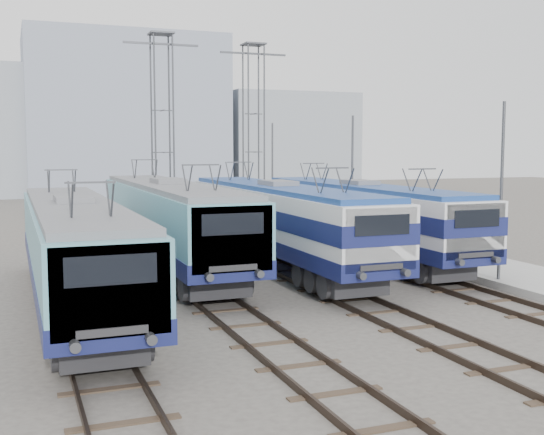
{
  "coord_description": "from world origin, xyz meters",
  "views": [
    {
      "loc": [
        -8.61,
        -18.76,
        5.28
      ],
      "look_at": [
        1.28,
        7.0,
        2.45
      ],
      "focal_mm": 45.0,
      "sensor_mm": 36.0,
      "label": 1
    }
  ],
  "objects": [
    {
      "name": "ground",
      "position": [
        0.0,
        0.0,
        0.0
      ],
      "size": [
        160.0,
        160.0,
        0.0
      ],
      "primitive_type": "plane",
      "color": "#514C47"
    },
    {
      "name": "platform",
      "position": [
        10.2,
        8.0,
        0.15
      ],
      "size": [
        4.0,
        70.0,
        0.3
      ],
      "primitive_type": "cube",
      "color": "#9E9E99",
      "rests_on": "ground"
    },
    {
      "name": "locomotive_far_left",
      "position": [
        -6.75,
        3.79,
        2.17
      ],
      "size": [
        2.75,
        17.33,
        3.26
      ],
      "color": "#151A4E",
      "rests_on": "ground"
    },
    {
      "name": "locomotive_center_left",
      "position": [
        -2.25,
        10.16,
        2.29
      ],
      "size": [
        2.91,
        18.39,
        3.46
      ],
      "color": "#151A4E",
      "rests_on": "ground"
    },
    {
      "name": "locomotive_center_right",
      "position": [
        2.25,
        8.63,
        2.29
      ],
      "size": [
        2.83,
        17.92,
        3.37
      ],
      "color": "#151A4E",
      "rests_on": "ground"
    },
    {
      "name": "locomotive_far_right",
      "position": [
        6.75,
        9.55,
        2.23
      ],
      "size": [
        2.76,
        17.44,
        3.28
      ],
      "color": "#151A4E",
      "rests_on": "ground"
    },
    {
      "name": "catenary_tower_west",
      "position": [
        0.0,
        22.0,
        6.64
      ],
      "size": [
        4.5,
        1.2,
        12.0
      ],
      "color": "#3F4247",
      "rests_on": "ground"
    },
    {
      "name": "catenary_tower_east",
      "position": [
        6.5,
        24.0,
        6.64
      ],
      "size": [
        4.5,
        1.2,
        12.0
      ],
      "color": "#3F4247",
      "rests_on": "ground"
    },
    {
      "name": "mast_front",
      "position": [
        8.6,
        2.0,
        3.5
      ],
      "size": [
        0.12,
        0.12,
        7.0
      ],
      "primitive_type": "cylinder",
      "color": "#3F4247",
      "rests_on": "ground"
    },
    {
      "name": "mast_mid",
      "position": [
        8.6,
        14.0,
        3.5
      ],
      "size": [
        0.12,
        0.12,
        7.0
      ],
      "primitive_type": "cylinder",
      "color": "#3F4247",
      "rests_on": "ground"
    },
    {
      "name": "mast_rear",
      "position": [
        8.6,
        26.0,
        3.5
      ],
      "size": [
        0.12,
        0.12,
        7.0
      ],
      "primitive_type": "cylinder",
      "color": "#3F4247",
      "rests_on": "ground"
    },
    {
      "name": "building_center",
      "position": [
        4.0,
        62.0,
        9.0
      ],
      "size": [
        22.0,
        14.0,
        18.0
      ],
      "primitive_type": "cube",
      "color": "#8791A4",
      "rests_on": "ground"
    },
    {
      "name": "building_east",
      "position": [
        24.0,
        62.0,
        6.0
      ],
      "size": [
        16.0,
        12.0,
        12.0
      ],
      "primitive_type": "cube",
      "color": "#8B939C",
      "rests_on": "ground"
    }
  ]
}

